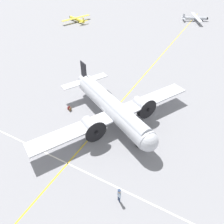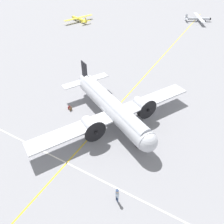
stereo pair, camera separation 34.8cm
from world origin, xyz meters
The scene contains 9 objects.
ground_plane centered at (0.00, 0.00, 0.00)m, with size 300.00×300.00×0.00m, color gray.
apron_line_eastwest centered at (0.00, -0.89, 0.00)m, with size 120.00×0.16×0.01m.
apron_line_northsouth centered at (8.56, 0.00, 0.00)m, with size 0.16×120.00×0.01m.
airliner_main centered at (0.19, 0.35, 2.42)m, with size 20.98×16.25×5.46m.
crew_foreground centered at (9.71, 6.01, 1.10)m, with size 0.40×0.51×1.75m.
suitcase_near_door centered at (0.87, -6.28, 0.27)m, with size 0.41×0.13×0.57m.
suitcase_upright_spare centered at (0.68, -6.71, 0.22)m, with size 0.42×0.16×0.47m.
light_aircraft_distant centered at (-33.89, -30.17, 0.80)m, with size 9.39×7.20×1.87m.
light_aircraft_taxiing centered at (-51.36, 0.09, 0.82)m, with size 9.62×7.51×1.97m.
Camera 1 is at (19.50, 10.60, 19.34)m, focal length 35.00 mm.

